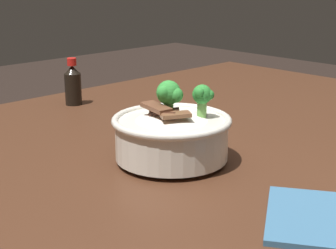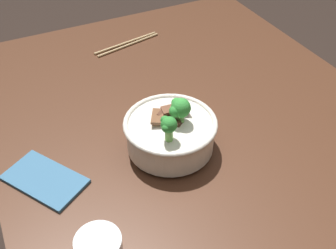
% 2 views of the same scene
% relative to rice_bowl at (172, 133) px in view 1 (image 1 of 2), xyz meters
% --- Properties ---
extents(dining_table, '(1.53, 0.96, 0.78)m').
position_rel_rice_bowl_xyz_m(dining_table, '(-0.09, -0.10, -0.13)').
color(dining_table, '#472819').
rests_on(dining_table, ground).
extents(rice_bowl, '(0.21, 0.21, 0.14)m').
position_rel_rice_bowl_xyz_m(rice_bowl, '(0.00, 0.00, 0.00)').
color(rice_bowl, silver).
rests_on(rice_bowl, dining_table).
extents(soy_sauce_bottle, '(0.04, 0.04, 0.12)m').
position_rel_rice_bowl_xyz_m(soy_sauce_bottle, '(-0.11, -0.45, -0.00)').
color(soy_sauce_bottle, black).
rests_on(soy_sauce_bottle, dining_table).
extents(folded_napkin, '(0.19, 0.17, 0.01)m').
position_rel_rice_bowl_xyz_m(folded_napkin, '(0.03, 0.28, -0.05)').
color(folded_napkin, '#386689').
rests_on(folded_napkin, dining_table).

